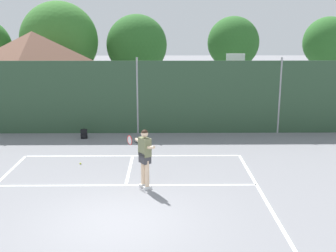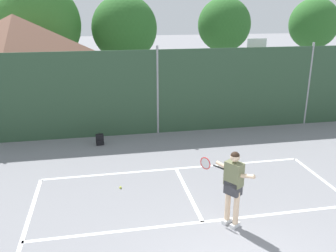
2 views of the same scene
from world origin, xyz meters
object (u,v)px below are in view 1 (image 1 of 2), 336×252
object	(u,v)px
backpack_black	(84,134)
basketball_hoop	(235,79)
tennis_player	(145,153)
tennis_ball	(80,163)

from	to	relation	value
backpack_black	basketball_hoop	bearing A→B (deg)	19.10
basketball_hoop	backpack_black	distance (m)	7.71
tennis_player	basketball_hoop	bearing A→B (deg)	63.80
tennis_ball	basketball_hoop	bearing A→B (deg)	42.69
basketball_hoop	tennis_ball	world-z (taller)	basketball_hoop
tennis_ball	backpack_black	size ratio (longest dim) A/B	0.14
basketball_hoop	tennis_player	size ratio (longest dim) A/B	1.91
basketball_hoop	backpack_black	bearing A→B (deg)	-160.90
basketball_hoop	tennis_player	bearing A→B (deg)	-116.20
basketball_hoop	tennis_ball	bearing A→B (deg)	-137.31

